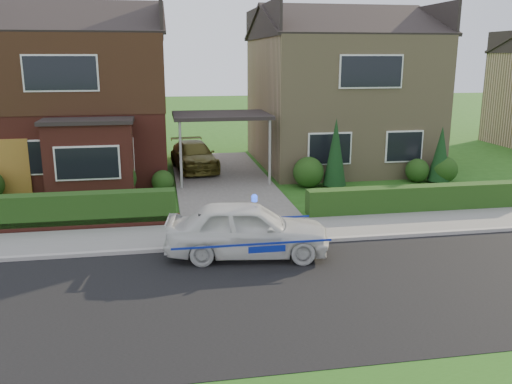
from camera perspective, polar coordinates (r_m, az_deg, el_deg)
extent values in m
plane|color=#235215|center=(11.90, 2.62, -10.67)|extent=(120.00, 120.00, 0.00)
cube|color=black|center=(11.90, 2.62, -10.67)|extent=(60.00, 6.00, 0.02)
cube|color=#9E9993|center=(14.65, 0.01, -5.53)|extent=(60.00, 0.16, 0.12)
cube|color=slate|center=(15.63, -0.67, -4.29)|extent=(60.00, 2.00, 0.10)
cube|color=#666059|center=(22.22, -3.59, 1.28)|extent=(3.80, 12.00, 0.12)
cube|color=maroon|center=(24.85, -18.08, 8.62)|extent=(7.20, 8.00, 5.80)
cube|color=white|center=(21.41, -23.38, 3.31)|extent=(1.80, 0.08, 1.30)
cube|color=white|center=(20.90, -14.90, 3.76)|extent=(1.60, 0.08, 1.30)
cube|color=white|center=(20.80, -19.87, 11.69)|extent=(2.60, 0.08, 1.30)
cube|color=black|center=(24.77, -18.34, 11.95)|extent=(7.26, 8.06, 2.90)
cube|color=maroon|center=(20.32, -17.06, 3.18)|extent=(3.00, 1.40, 2.70)
cube|color=black|center=(20.11, -17.35, 7.16)|extent=(3.20, 1.60, 0.14)
cube|color=#9D8860|center=(25.96, 8.53, 9.35)|extent=(7.20, 8.00, 5.80)
cube|color=white|center=(21.85, 7.76, 4.54)|extent=(1.80, 0.08, 1.30)
cube|color=white|center=(23.01, 15.32, 4.65)|extent=(1.60, 0.08, 1.30)
cube|color=white|center=(22.10, 12.03, 12.30)|extent=(2.60, 0.08, 1.30)
cube|color=black|center=(21.79, -3.69, 8.07)|extent=(3.80, 3.00, 0.14)
cylinder|color=gray|center=(20.47, -7.93, 3.75)|extent=(0.10, 0.10, 2.70)
cylinder|color=gray|center=(20.87, 1.46, 4.08)|extent=(0.10, 0.10, 2.70)
cube|color=maroon|center=(16.89, -21.22, -3.41)|extent=(7.70, 0.25, 0.36)
cube|color=#183611|center=(17.08, -21.08, -3.83)|extent=(7.50, 0.55, 0.90)
cube|color=#183611|center=(18.56, 16.63, -2.07)|extent=(7.50, 0.55, 0.80)
sphere|color=#183611|center=(20.36, -14.31, 1.41)|extent=(1.32, 1.32, 1.32)
sphere|color=#183611|center=(20.64, -9.78, 1.13)|extent=(0.84, 0.84, 0.84)
sphere|color=#183611|center=(21.17, 5.54, 2.09)|extent=(1.20, 1.20, 1.20)
sphere|color=#183611|center=(22.93, 16.62, 2.19)|extent=(0.96, 0.96, 0.96)
sphere|color=#183611|center=(23.13, 19.17, 2.24)|extent=(1.08, 1.08, 1.08)
cone|color=black|center=(21.14, 8.35, 3.92)|extent=(0.90, 0.90, 2.60)
cone|color=black|center=(22.93, 18.85, 3.60)|extent=(0.90, 0.90, 2.20)
imported|color=silver|center=(13.78, -0.92, -3.98)|extent=(2.22, 4.33, 1.41)
sphere|color=#193FF2|center=(13.59, -0.07, -0.78)|extent=(0.17, 0.17, 0.17)
cube|color=navy|center=(13.01, -0.32, -5.35)|extent=(3.81, 0.02, 0.05)
cube|color=navy|center=(14.59, -1.44, -3.18)|extent=(3.81, 0.01, 0.05)
ellipsoid|color=black|center=(13.47, -5.74, -3.23)|extent=(0.22, 0.17, 0.21)
sphere|color=white|center=(13.42, -5.65, -3.34)|extent=(0.11, 0.11, 0.11)
sphere|color=black|center=(13.41, -5.66, -2.68)|extent=(0.13, 0.13, 0.13)
cone|color=black|center=(13.40, -5.86, -2.41)|extent=(0.04, 0.04, 0.05)
cone|color=black|center=(13.41, -5.48, -2.39)|extent=(0.04, 0.04, 0.05)
imported|color=brown|center=(24.05, -6.56, 3.80)|extent=(2.14, 4.29, 1.20)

